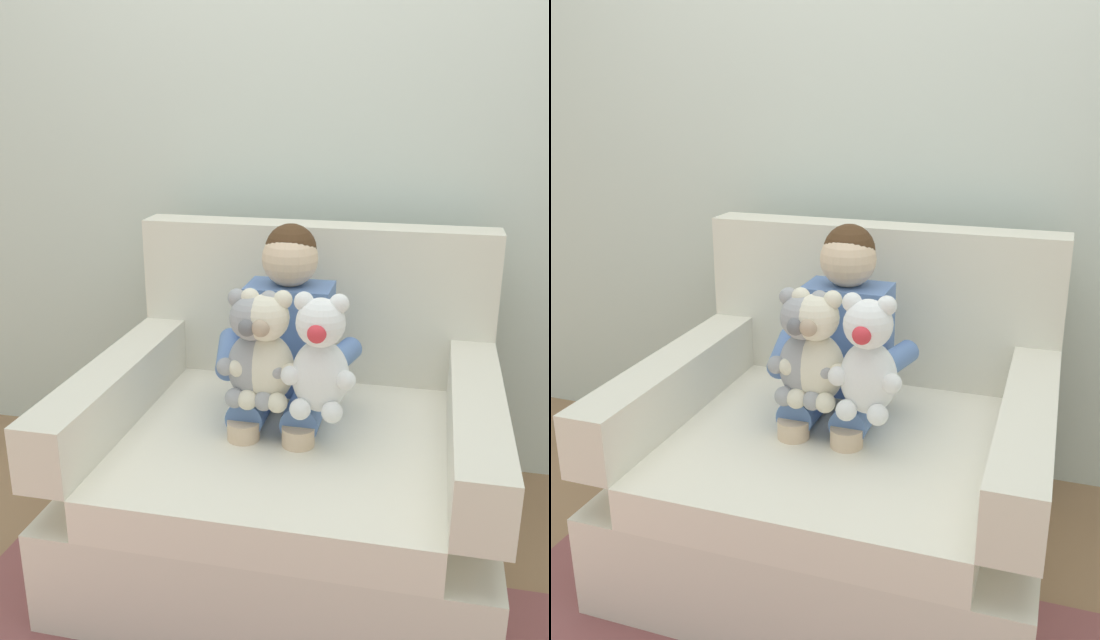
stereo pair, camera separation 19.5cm
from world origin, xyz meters
TOP-DOWN VIEW (x-y plane):
  - ground_plane at (0.00, 0.00)m, footprint 8.00×8.00m
  - back_wall at (0.00, 0.71)m, footprint 6.00×0.10m
  - armchair at (0.00, 0.05)m, footprint 1.19×1.02m
  - seated_child at (-0.03, 0.09)m, footprint 0.45×0.39m
  - plush_cream at (-0.05, -0.08)m, footprint 0.20×0.16m
  - plush_grey at (-0.09, -0.07)m, footprint 0.20×0.16m
  - plush_white at (0.10, -0.10)m, footprint 0.20×0.17m

SIDE VIEW (x-z plane):
  - ground_plane at x=0.00m, z-range 0.00..0.00m
  - armchair at x=0.00m, z-range -0.19..0.78m
  - seated_child at x=-0.03m, z-range 0.23..1.05m
  - plush_grey at x=-0.09m, z-range 0.53..0.86m
  - plush_cream at x=-0.05m, z-range 0.53..0.86m
  - plush_white at x=0.10m, z-range 0.53..0.87m
  - back_wall at x=0.00m, z-range 0.00..2.60m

